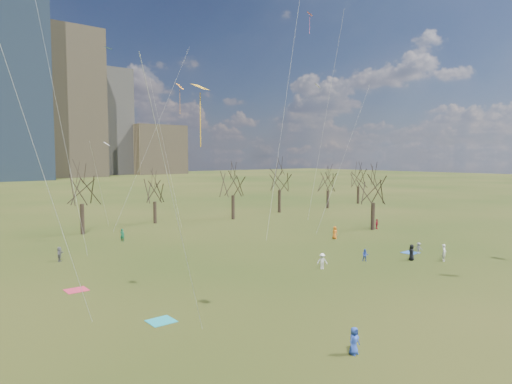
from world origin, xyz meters
TOP-DOWN VIEW (x-y plane):
  - ground at (0.00, 0.00)m, footprint 500.00×500.00m
  - bare_tree_row at (-0.09, 37.22)m, footprint 113.04×29.80m
  - blanket_teal at (-13.85, 4.36)m, footprint 1.60×1.50m
  - blanket_navy at (16.45, 5.98)m, footprint 1.60×1.50m
  - blanket_crimson at (-15.85, 14.52)m, footprint 1.60×1.50m
  - person_0 at (-8.24, -6.34)m, footprint 0.74×0.50m
  - person_1 at (15.61, 1.73)m, footprint 0.72×0.63m
  - person_3 at (16.66, 5.15)m, footprint 0.60×0.86m
  - person_6 at (13.37, 3.91)m, footprint 0.92×0.92m
  - person_8 at (9.46, 6.57)m, footprint 0.75×0.75m
  - person_9 at (3.87, 7.11)m, footprint 1.08×1.00m
  - person_10 at (27.04, 18.06)m, footprint 0.90×0.55m
  - person_11 at (-14.02, 25.42)m, footprint 1.05×1.41m
  - person_12 at (16.40, 16.59)m, footprint 0.54×0.80m
  - person_13 at (-4.95, 31.75)m, footprint 0.64×0.68m
  - kites_airborne at (1.45, 14.51)m, footprint 46.83×46.13m

SIDE VIEW (x-z plane):
  - ground at x=0.00m, z-range 0.00..0.00m
  - blanket_teal at x=-13.85m, z-range 0.00..0.03m
  - blanket_navy at x=16.45m, z-range 0.00..0.03m
  - blanket_crimson at x=-15.85m, z-range 0.00..0.03m
  - person_3 at x=16.66m, z-range 0.00..1.22m
  - person_8 at x=9.46m, z-range 0.00..1.23m
  - person_10 at x=27.04m, z-range 0.00..1.43m
  - person_0 at x=-8.24m, z-range 0.00..1.46m
  - person_9 at x=3.87m, z-range 0.00..1.46m
  - person_11 at x=-14.02m, z-range 0.00..1.47m
  - person_13 at x=-4.95m, z-range 0.00..1.56m
  - person_12 at x=16.40m, z-range 0.00..1.61m
  - person_6 at x=13.37m, z-range 0.00..1.61m
  - person_1 at x=15.61m, z-range 0.00..1.67m
  - bare_tree_row at x=-0.09m, z-range 1.37..10.87m
  - kites_airborne at x=1.45m, z-range -4.17..32.82m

